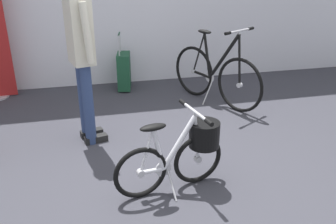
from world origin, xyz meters
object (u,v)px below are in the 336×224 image
Objects in this scene: folding_bike_foreground at (184,150)px; visitor_near_wall at (81,46)px; display_bike_left at (215,75)px; rolling_suitcase at (124,71)px.

visitor_near_wall is at bearing 126.09° from folding_bike_foreground.
rolling_suitcase is (-1.12, 0.80, -0.10)m from display_bike_left.
visitor_near_wall reaches higher than display_bike_left.
display_bike_left is (0.92, 1.78, 0.04)m from folding_bike_foreground.
folding_bike_foreground is 2.00m from display_bike_left.
folding_bike_foreground is at bearing -117.26° from display_bike_left.
visitor_near_wall is (-0.76, 1.05, 0.68)m from folding_bike_foreground.
rolling_suitcase is (0.56, 1.52, -0.74)m from visitor_near_wall.
rolling_suitcase is at bearing 69.68° from visitor_near_wall.
display_bike_left is 1.94m from visitor_near_wall.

